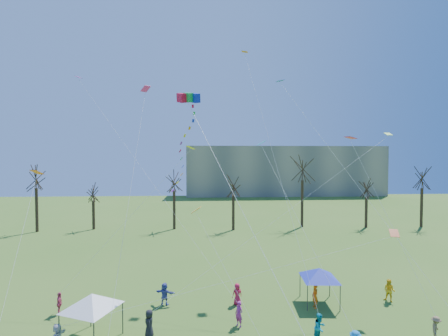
{
  "coord_description": "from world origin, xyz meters",
  "views": [
    {
      "loc": [
        -2.14,
        -14.84,
        11.69
      ],
      "look_at": [
        -1.03,
        5.0,
        11.0
      ],
      "focal_mm": 25.0,
      "sensor_mm": 36.0,
      "label": 1
    }
  ],
  "objects": [
    {
      "name": "canopy_tent_blue",
      "position": [
        6.82,
        9.21,
        2.42
      ],
      "size": [
        3.8,
        3.8,
        2.86
      ],
      "color": "#3F3F44",
      "rests_on": "ground"
    },
    {
      "name": "small_kites_aloft",
      "position": [
        0.02,
        10.21,
        12.89
      ],
      "size": [
        29.47,
        16.25,
        32.0
      ],
      "color": "#FF5F0D",
      "rests_on": "ground"
    },
    {
      "name": "festival_crowd",
      "position": [
        0.04,
        4.84,
        0.88
      ],
      "size": [
        26.78,
        10.71,
        1.84
      ],
      "color": "red",
      "rests_on": "ground"
    },
    {
      "name": "bare_tree_row",
      "position": [
        3.69,
        35.55,
        7.41
      ],
      "size": [
        68.32,
        7.56,
        12.27
      ],
      "color": "black",
      "rests_on": "ground"
    },
    {
      "name": "canopy_tent_white",
      "position": [
        -9.44,
        5.05,
        2.58
      ],
      "size": [
        3.75,
        3.75,
        3.04
      ],
      "color": "#3F3F44",
      "rests_on": "ground"
    },
    {
      "name": "big_box_kite",
      "position": [
        -3.45,
        6.71,
        12.23
      ],
      "size": [
        4.15,
        6.01,
        18.24
      ],
      "color": "red",
      "rests_on": "ground"
    },
    {
      "name": "distant_building",
      "position": [
        22.0,
        82.0,
        7.5
      ],
      "size": [
        60.0,
        14.0,
        15.0
      ],
      "primitive_type": "cube",
      "color": "gray",
      "rests_on": "ground"
    }
  ]
}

